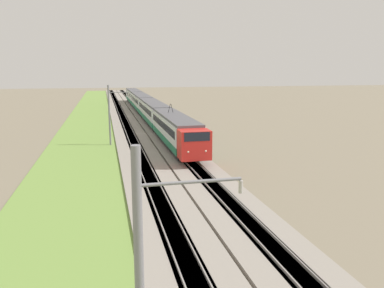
{
  "coord_description": "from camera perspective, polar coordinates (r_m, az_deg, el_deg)",
  "views": [
    {
      "loc": [
        -2.88,
        3.47,
        9.18
      ],
      "look_at": [
        31.26,
        -4.6,
        2.23
      ],
      "focal_mm": 35.0,
      "sensor_mm": 36.0,
      "label": 1
    }
  ],
  "objects": [
    {
      "name": "track_adjacent",
      "position": [
        54.25,
        -4.56,
        1.6
      ],
      "size": [
        240.0,
        1.57,
        0.45
      ],
      "color": "#4C4238",
      "rests_on": "ground"
    },
    {
      "name": "passenger_train",
      "position": [
        73.36,
        -6.96,
        5.8
      ],
      "size": [
        80.42,
        3.01,
        5.07
      ],
      "rotation": [
        0.0,
        0.0,
        3.14
      ],
      "color": "red",
      "rests_on": "ground"
    },
    {
      "name": "track_main",
      "position": [
        53.76,
        -9.41,
        1.4
      ],
      "size": [
        240.0,
        1.57,
        0.45
      ],
      "color": "#4C4238",
      "rests_on": "ground"
    },
    {
      "name": "grass_verge",
      "position": [
        53.69,
        -15.13,
        1.04
      ],
      "size": [
        240.0,
        9.98,
        0.12
      ],
      "color": "olive",
      "rests_on": "ground"
    },
    {
      "name": "ballast_main",
      "position": [
        53.76,
        -9.41,
        1.39
      ],
      "size": [
        240.0,
        4.4,
        0.3
      ],
      "color": "gray",
      "rests_on": "ground"
    },
    {
      "name": "catenary_mast_mid",
      "position": [
        46.6,
        -12.4,
        4.38
      ],
      "size": [
        0.22,
        2.56,
        7.43
      ],
      "color": "slate",
      "rests_on": "ground"
    },
    {
      "name": "ballast_adjacent",
      "position": [
        54.25,
        -4.56,
        1.59
      ],
      "size": [
        240.0,
        4.4,
        0.3
      ],
      "color": "gray",
      "rests_on": "ground"
    }
  ]
}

